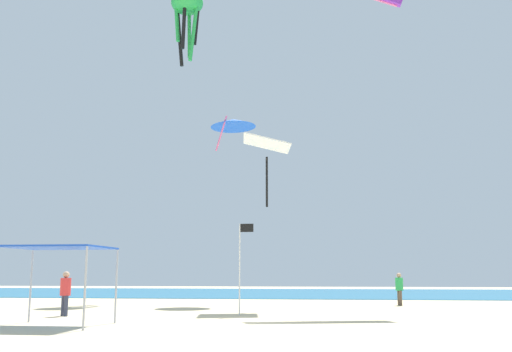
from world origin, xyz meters
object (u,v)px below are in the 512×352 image
(banner_flag, at_px, (241,260))
(kite_diamond_white, at_px, (267,147))
(kite_octopus_green, at_px, (187,7))
(person_near_tent, at_px, (65,290))
(kite_delta_blue, at_px, (233,123))
(canopy_tent, at_px, (58,251))
(person_leftmost, at_px, (399,286))

(banner_flag, height_order, kite_diamond_white, kite_diamond_white)
(kite_octopus_green, bearing_deg, banner_flag, 85.69)
(person_near_tent, height_order, kite_delta_blue, kite_delta_blue)
(person_near_tent, distance_m, kite_octopus_green, 26.06)
(canopy_tent, xyz_separation_m, banner_flag, (5.38, 5.57, -0.19))
(canopy_tent, height_order, person_leftmost, canopy_tent)
(banner_flag, distance_m, kite_delta_blue, 12.97)
(kite_diamond_white, bearing_deg, person_near_tent, -63.25)
(person_leftmost, distance_m, kite_delta_blue, 13.58)
(person_leftmost, relative_size, kite_diamond_white, 0.49)
(canopy_tent, height_order, banner_flag, banner_flag)
(person_leftmost, bearing_deg, canopy_tent, 126.27)
(person_leftmost, relative_size, kite_octopus_green, 0.31)
(kite_octopus_green, bearing_deg, kite_diamond_white, 95.46)
(kite_delta_blue, height_order, kite_diamond_white, kite_delta_blue)
(person_leftmost, bearing_deg, banner_flag, 127.33)
(banner_flag, distance_m, kite_octopus_green, 25.11)
(person_leftmost, xyz_separation_m, banner_flag, (-7.40, -8.38, 1.25))
(kite_octopus_green, bearing_deg, person_near_tent, 60.53)
(kite_delta_blue, distance_m, kite_octopus_green, 12.67)
(person_leftmost, xyz_separation_m, kite_diamond_white, (-6.75, -4.25, 6.97))
(canopy_tent, distance_m, kite_octopus_green, 27.97)
(person_leftmost, height_order, kite_diamond_white, kite_diamond_white)
(banner_flag, height_order, kite_delta_blue, kite_delta_blue)
(person_near_tent, height_order, kite_diamond_white, kite_diamond_white)
(canopy_tent, relative_size, kite_diamond_white, 0.92)
(person_leftmost, height_order, kite_octopus_green, kite_octopus_green)
(banner_flag, bearing_deg, kite_diamond_white, 81.02)
(kite_delta_blue, bearing_deg, canopy_tent, -166.18)
(person_near_tent, bearing_deg, canopy_tent, -25.02)
(person_leftmost, bearing_deg, kite_diamond_white, 111.01)
(banner_flag, bearing_deg, kite_octopus_green, 113.07)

